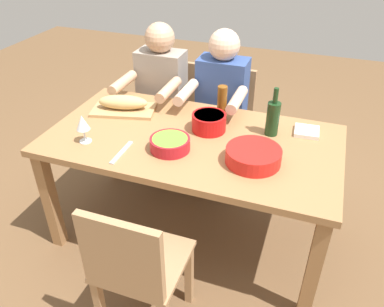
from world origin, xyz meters
name	(u,v)px	position (x,y,z in m)	size (l,w,h in m)	color
ground_plane	(192,230)	(0.00, 0.00, 0.00)	(8.00, 8.00, 0.00)	brown
dining_table	(192,150)	(0.00, 0.00, 0.65)	(1.68, 0.90, 0.74)	#9E7044
chair_near_center	(226,118)	(0.00, -0.77, 0.48)	(0.40, 0.40, 0.85)	#A87F56
diner_near_center	(220,102)	(0.00, -0.59, 0.70)	(0.41, 0.53, 1.20)	#2D2D38
chair_far_center	(135,267)	(0.00, 0.77, 0.48)	(0.40, 0.40, 0.85)	#A87F56
chair_near_right	(170,109)	(0.46, -0.77, 0.48)	(0.40, 0.40, 0.85)	#A87F56
diner_near_right	(160,93)	(0.46, -0.59, 0.70)	(0.41, 0.53, 1.20)	#2D2D38
serving_bowl_salad	(170,143)	(0.07, 0.16, 0.78)	(0.22, 0.22, 0.07)	#B21923
serving_bowl_greens	(209,121)	(-0.06, -0.12, 0.80)	(0.20, 0.20, 0.10)	red
serving_bowl_fruit	(253,155)	(-0.38, 0.13, 0.79)	(0.29, 0.29, 0.08)	red
cutting_board	(124,110)	(0.53, -0.16, 0.75)	(0.40, 0.22, 0.02)	tan
bread_loaf	(123,102)	(0.53, -0.16, 0.81)	(0.32, 0.11, 0.09)	tan
wine_bottle	(273,118)	(-0.42, -0.20, 0.85)	(0.08, 0.08, 0.29)	#193819
beer_bottle	(222,103)	(-0.10, -0.28, 0.85)	(0.06, 0.06, 0.22)	brown
wine_glass	(83,124)	(0.56, 0.25, 0.86)	(0.08, 0.08, 0.17)	silver
carving_knife	(122,152)	(0.30, 0.28, 0.74)	(0.23, 0.02, 0.01)	silver
napkin_stack	(307,131)	(-0.62, -0.27, 0.75)	(0.14, 0.14, 0.02)	white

